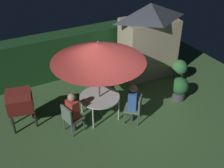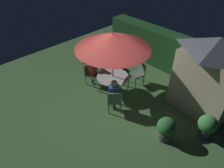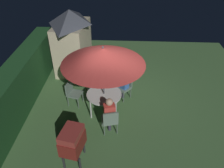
{
  "view_description": "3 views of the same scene",
  "coord_description": "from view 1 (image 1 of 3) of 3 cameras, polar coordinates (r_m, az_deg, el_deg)",
  "views": [
    {
      "loc": [
        -3.31,
        -5.58,
        5.4
      ],
      "look_at": [
        -0.03,
        0.54,
        1.02
      ],
      "focal_mm": 44.76,
      "sensor_mm": 36.0,
      "label": 1
    },
    {
      "loc": [
        3.98,
        -3.75,
        5.09
      ],
      "look_at": [
        0.17,
        -0.12,
        1.05
      ],
      "focal_mm": 32.47,
      "sensor_mm": 36.0,
      "label": 2
    },
    {
      "loc": [
        -6.32,
        -0.05,
        5.28
      ],
      "look_at": [
        -0.58,
        0.25,
        1.23
      ],
      "focal_mm": 35.4,
      "sensor_mm": 36.0,
      "label": 3
    }
  ],
  "objects": [
    {
      "name": "potted_plant_by_grill",
      "position": [
        10.43,
        13.61,
        2.98
      ],
      "size": [
        0.57,
        0.57,
        0.81
      ],
      "color": "#4C4C51",
      "rests_on": "ground"
    },
    {
      "name": "potted_plant_by_shed",
      "position": [
        9.37,
        13.64,
        -0.76
      ],
      "size": [
        0.57,
        0.57,
        0.8
      ],
      "color": "#4C4C51",
      "rests_on": "ground"
    },
    {
      "name": "chair_toward_hedge",
      "position": [
        9.3,
        -3.91,
        0.53
      ],
      "size": [
        0.57,
        0.57,
        0.9
      ],
      "color": "slate",
      "rests_on": "ground"
    },
    {
      "name": "bbq_grill",
      "position": [
        8.17,
        -18.34,
        -3.52
      ],
      "size": [
        0.79,
        0.64,
        1.2
      ],
      "color": "maroon",
      "rests_on": "ground"
    },
    {
      "name": "chair_far_side",
      "position": [
        8.14,
        4.83,
        -4.7
      ],
      "size": [
        0.65,
        0.65,
        0.9
      ],
      "color": "slate",
      "rests_on": "ground"
    },
    {
      "name": "garden_shed",
      "position": [
        10.32,
        7.42,
        9.01
      ],
      "size": [
        2.14,
        1.46,
        2.7
      ],
      "color": "#C6B793",
      "rests_on": "ground"
    },
    {
      "name": "person_in_red",
      "position": [
        7.71,
        -8.05,
        -4.93
      ],
      "size": [
        0.32,
        0.39,
        1.26
      ],
      "color": "#CC3D33",
      "rests_on": "ground"
    },
    {
      "name": "hedge_backdrop",
      "position": [
        10.7,
        -7.4,
        6.58
      ],
      "size": [
        6.39,
        0.74,
        1.62
      ],
      "color": "#1E4C23",
      "rests_on": "ground"
    },
    {
      "name": "person_in_blue",
      "position": [
        8.0,
        4.31,
        -3.11
      ],
      "size": [
        0.4,
        0.41,
        1.26
      ],
      "color": "#3866B2",
      "rests_on": "ground"
    },
    {
      "name": "ground_plane",
      "position": [
        8.44,
        1.94,
        -7.55
      ],
      "size": [
        11.0,
        11.0,
        0.0
      ],
      "primitive_type": "plane",
      "color": "#47703D"
    },
    {
      "name": "chair_near_shed",
      "position": [
        7.83,
        -8.42,
        -6.71
      ],
      "size": [
        0.56,
        0.56,
        0.9
      ],
      "color": "slate",
      "rests_on": "ground"
    },
    {
      "name": "patio_table",
      "position": [
        8.24,
        -2.54,
        -2.9
      ],
      "size": [
        1.19,
        1.19,
        0.72
      ],
      "color": "white",
      "rests_on": "ground"
    },
    {
      "name": "patio_umbrella",
      "position": [
        7.48,
        -2.81,
        6.5
      ],
      "size": [
        2.61,
        2.61,
        2.48
      ],
      "color": "#4C4C51",
      "rests_on": "ground"
    }
  ]
}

